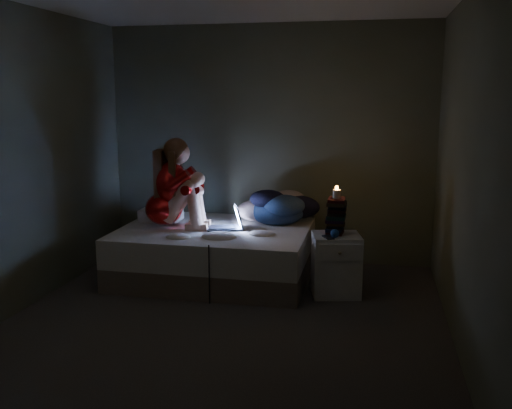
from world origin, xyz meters
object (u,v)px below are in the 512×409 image
(phone, at_px, (325,237))
(candle, at_px, (336,197))
(laptop, at_px, (224,217))
(woman, at_px, (163,183))
(nightstand, at_px, (336,265))
(bed, at_px, (215,253))

(phone, bearing_deg, candle, 49.85)
(candle, relative_size, phone, 0.57)
(laptop, bearing_deg, candle, -29.87)
(woman, relative_size, candle, 11.44)
(laptop, xyz_separation_m, nightstand, (1.14, -0.22, -0.36))
(candle, bearing_deg, phone, -116.07)
(bed, xyz_separation_m, nightstand, (1.24, -0.24, 0.03))
(woman, height_order, phone, woman)
(bed, height_order, nightstand, nightstand)
(woman, xyz_separation_m, candle, (1.74, -0.13, -0.05))
(phone, bearing_deg, nightstand, 36.67)
(woman, relative_size, phone, 6.54)
(bed, relative_size, woman, 2.06)
(nightstand, xyz_separation_m, phone, (-0.09, -0.11, 0.29))
(woman, bearing_deg, nightstand, -11.63)
(bed, height_order, laptop, laptop)
(laptop, bearing_deg, nightstand, -32.13)
(bed, xyz_separation_m, candle, (1.23, -0.20, 0.66))
(laptop, relative_size, nightstand, 0.62)
(nightstand, bearing_deg, candle, 93.65)
(laptop, xyz_separation_m, phone, (1.05, -0.34, -0.06))
(bed, distance_m, candle, 1.41)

